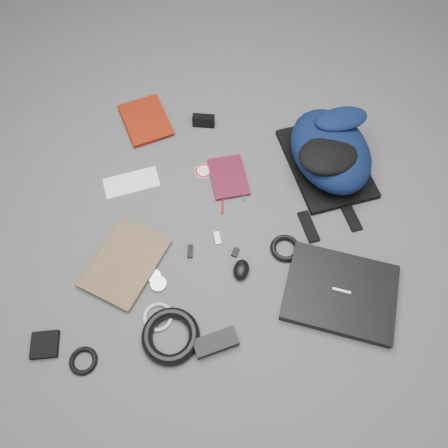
{
  "coord_description": "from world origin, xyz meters",
  "views": [
    {
      "loc": [
        0.04,
        -0.76,
        1.44
      ],
      "look_at": [
        0.0,
        0.0,
        0.02
      ],
      "focal_mm": 35.0,
      "sensor_mm": 36.0,
      "label": 1
    }
  ],
  "objects_px": {
    "textbook_red": "(125,127)",
    "pouch": "(45,345)",
    "dvd_case": "(228,177)",
    "backpack": "(330,150)",
    "comic_book": "(100,251)",
    "compact_camera": "(204,121)",
    "laptop": "(340,292)",
    "mouse": "(241,270)",
    "power_brick": "(216,343)"
  },
  "relations": [
    {
      "from": "dvd_case",
      "to": "pouch",
      "type": "relative_size",
      "value": 2.25
    },
    {
      "from": "comic_book",
      "to": "compact_camera",
      "type": "relative_size",
      "value": 3.21
    },
    {
      "from": "laptop",
      "to": "pouch",
      "type": "height_order",
      "value": "laptop"
    },
    {
      "from": "dvd_case",
      "to": "compact_camera",
      "type": "xyz_separation_m",
      "value": [
        -0.12,
        0.27,
        0.02
      ]
    },
    {
      "from": "backpack",
      "to": "dvd_case",
      "type": "distance_m",
      "value": 0.41
    },
    {
      "from": "backpack",
      "to": "compact_camera",
      "type": "distance_m",
      "value": 0.54
    },
    {
      "from": "power_brick",
      "to": "laptop",
      "type": "bearing_deg",
      "value": 2.2
    },
    {
      "from": "backpack",
      "to": "laptop",
      "type": "xyz_separation_m",
      "value": [
        0.02,
        -0.55,
        -0.08
      ]
    },
    {
      "from": "laptop",
      "to": "textbook_red",
      "type": "height_order",
      "value": "laptop"
    },
    {
      "from": "comic_book",
      "to": "power_brick",
      "type": "height_order",
      "value": "power_brick"
    },
    {
      "from": "textbook_red",
      "to": "pouch",
      "type": "distance_m",
      "value": 0.92
    },
    {
      "from": "textbook_red",
      "to": "power_brick",
      "type": "distance_m",
      "value": 0.98
    },
    {
      "from": "laptop",
      "to": "power_brick",
      "type": "height_order",
      "value": "laptop"
    },
    {
      "from": "textbook_red",
      "to": "pouch",
      "type": "height_order",
      "value": "textbook_red"
    },
    {
      "from": "power_brick",
      "to": "comic_book",
      "type": "bearing_deg",
      "value": 122.43
    },
    {
      "from": "backpack",
      "to": "mouse",
      "type": "distance_m",
      "value": 0.58
    },
    {
      "from": "textbook_red",
      "to": "compact_camera",
      "type": "distance_m",
      "value": 0.33
    },
    {
      "from": "laptop",
      "to": "mouse",
      "type": "height_order",
      "value": "mouse"
    },
    {
      "from": "dvd_case",
      "to": "power_brick",
      "type": "height_order",
      "value": "power_brick"
    },
    {
      "from": "dvd_case",
      "to": "power_brick",
      "type": "distance_m",
      "value": 0.65
    },
    {
      "from": "dvd_case",
      "to": "laptop",
      "type": "bearing_deg",
      "value": -62.9
    },
    {
      "from": "textbook_red",
      "to": "compact_camera",
      "type": "height_order",
      "value": "compact_camera"
    },
    {
      "from": "mouse",
      "to": "laptop",
      "type": "bearing_deg",
      "value": -1.53
    },
    {
      "from": "laptop",
      "to": "comic_book",
      "type": "bearing_deg",
      "value": -175.48
    },
    {
      "from": "compact_camera",
      "to": "mouse",
      "type": "bearing_deg",
      "value": -72.67
    },
    {
      "from": "power_brick",
      "to": "textbook_red",
      "type": "bearing_deg",
      "value": 93.77
    },
    {
      "from": "textbook_red",
      "to": "comic_book",
      "type": "relative_size",
      "value": 0.81
    },
    {
      "from": "laptop",
      "to": "pouch",
      "type": "bearing_deg",
      "value": -154.64
    },
    {
      "from": "comic_book",
      "to": "pouch",
      "type": "xyz_separation_m",
      "value": [
        -0.11,
        -0.34,
        -0.0
      ]
    },
    {
      "from": "backpack",
      "to": "compact_camera",
      "type": "relative_size",
      "value": 4.85
    },
    {
      "from": "textbook_red",
      "to": "compact_camera",
      "type": "relative_size",
      "value": 2.6
    },
    {
      "from": "textbook_red",
      "to": "dvd_case",
      "type": "bearing_deg",
      "value": -52.83
    },
    {
      "from": "comic_book",
      "to": "mouse",
      "type": "xyz_separation_m",
      "value": [
        0.51,
        -0.05,
        0.01
      ]
    },
    {
      "from": "textbook_red",
      "to": "power_brick",
      "type": "relative_size",
      "value": 1.7
    },
    {
      "from": "textbook_red",
      "to": "mouse",
      "type": "distance_m",
      "value": 0.81
    },
    {
      "from": "comic_book",
      "to": "compact_camera",
      "type": "height_order",
      "value": "compact_camera"
    },
    {
      "from": "textbook_red",
      "to": "power_brick",
      "type": "xyz_separation_m",
      "value": [
        0.44,
        -0.88,
        0.0
      ]
    },
    {
      "from": "comic_book",
      "to": "dvd_case",
      "type": "distance_m",
      "value": 0.56
    },
    {
      "from": "dvd_case",
      "to": "power_brick",
      "type": "relative_size",
      "value": 1.36
    },
    {
      "from": "backpack",
      "to": "textbook_red",
      "type": "distance_m",
      "value": 0.85
    },
    {
      "from": "textbook_red",
      "to": "dvd_case",
      "type": "distance_m",
      "value": 0.5
    },
    {
      "from": "dvd_case",
      "to": "mouse",
      "type": "distance_m",
      "value": 0.4
    },
    {
      "from": "backpack",
      "to": "pouch",
      "type": "bearing_deg",
      "value": -159.74
    },
    {
      "from": "compact_camera",
      "to": "dvd_case",
      "type": "bearing_deg",
      "value": -64.3
    },
    {
      "from": "laptop",
      "to": "comic_book",
      "type": "distance_m",
      "value": 0.86
    },
    {
      "from": "backpack",
      "to": "pouch",
      "type": "height_order",
      "value": "backpack"
    },
    {
      "from": "pouch",
      "to": "comic_book",
      "type": "bearing_deg",
      "value": 71.54
    },
    {
      "from": "laptop",
      "to": "pouch",
      "type": "xyz_separation_m",
      "value": [
        -0.96,
        -0.23,
        -0.01
      ]
    },
    {
      "from": "laptop",
      "to": "mouse",
      "type": "xyz_separation_m",
      "value": [
        -0.34,
        0.06,
        0.0
      ]
    },
    {
      "from": "backpack",
      "to": "dvd_case",
      "type": "bearing_deg",
      "value": 173.49
    }
  ]
}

